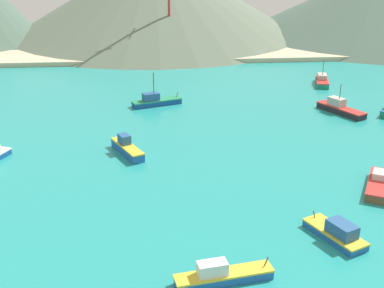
% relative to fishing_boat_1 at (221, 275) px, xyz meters
% --- Properties ---
extents(ground, '(260.00, 280.00, 0.50)m').
position_rel_fishing_boat_1_xyz_m(ground, '(7.94, 23.78, -1.04)').
color(ground, teal).
extents(fishing_boat_1, '(9.86, 3.56, 2.38)m').
position_rel_fishing_boat_1_xyz_m(fishing_boat_1, '(0.00, 0.00, 0.00)').
color(fishing_boat_1, '#1E5BA8').
rests_on(fishing_boat_1, ground).
extents(fishing_boat_5, '(7.12, 10.58, 5.65)m').
position_rel_fishing_boat_1_xyz_m(fishing_boat_5, '(30.22, 50.04, 0.14)').
color(fishing_boat_5, '#232328').
rests_on(fishing_boat_5, ground).
extents(fishing_boat_6, '(5.62, 8.09, 2.34)m').
position_rel_fishing_boat_1_xyz_m(fishing_boat_6, '(13.68, 6.37, 0.06)').
color(fishing_boat_6, '#1E5BA8').
rests_on(fishing_boat_6, ground).
extents(fishing_boat_7, '(7.04, 9.55, 2.08)m').
position_rel_fishing_boat_1_xyz_m(fishing_boat_7, '(23.74, 17.85, -0.06)').
color(fishing_boat_7, brown).
rests_on(fishing_boat_7, ground).
extents(fishing_boat_9, '(5.49, 8.78, 2.82)m').
position_rel_fishing_boat_1_xyz_m(fishing_boat_9, '(-10.01, 33.07, 0.15)').
color(fishing_boat_9, '#1E5BA8').
rests_on(fishing_boat_9, ground).
extents(fishing_boat_10, '(10.38, 5.86, 6.74)m').
position_rel_fishing_boat_1_xyz_m(fishing_boat_10, '(-5.08, 58.12, 0.11)').
color(fishing_boat_10, '#14478C').
rests_on(fishing_boat_10, ground).
extents(fishing_boat_11, '(4.80, 8.81, 5.50)m').
position_rel_fishing_boat_1_xyz_m(fishing_boat_11, '(33.72, 70.98, 0.08)').
color(fishing_boat_11, '#198466').
rests_on(fishing_boat_11, ground).
extents(beach_strip, '(247.00, 18.32, 1.20)m').
position_rel_fishing_boat_1_xyz_m(beach_strip, '(7.94, 104.42, -0.19)').
color(beach_strip, '#C6B793').
rests_on(beach_strip, ground).
extents(hill_east, '(99.17, 99.17, 24.28)m').
position_rel_fishing_boat_1_xyz_m(hill_east, '(76.13, 134.54, 11.35)').
color(hill_east, '#4C6656').
rests_on(hill_east, ground).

